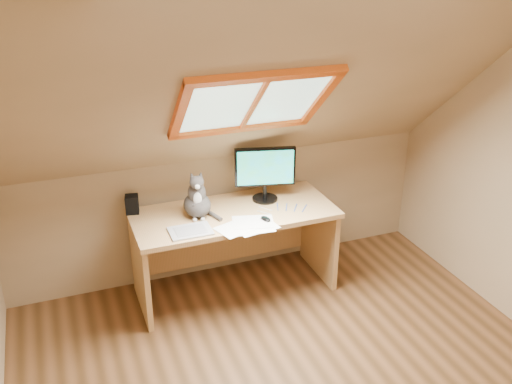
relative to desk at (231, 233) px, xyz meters
name	(u,v)px	position (x,y,z in m)	size (l,w,h in m)	color
room_shell	(336,200)	(0.03, -1.54, 0.95)	(3.52, 3.52, 2.41)	tan
desk	(231,233)	(0.00, 0.00, 0.00)	(1.53, 0.67, 0.70)	tan
monitor	(265,170)	(0.29, 0.04, 0.47)	(0.46, 0.20, 0.43)	black
cat	(197,200)	(-0.27, -0.05, 0.35)	(0.24, 0.27, 0.37)	#4B4542
desk_speaker	(132,204)	(-0.72, 0.18, 0.29)	(0.10, 0.10, 0.14)	black
graphics_tablet	(190,231)	(-0.39, -0.27, 0.22)	(0.30, 0.21, 0.01)	#B2B2B7
mouse	(266,219)	(0.17, -0.30, 0.23)	(0.05, 0.09, 0.03)	black
papers	(243,226)	(-0.02, -0.33, 0.22)	(0.35, 0.30, 0.01)	white
cables	(281,210)	(0.33, -0.18, 0.22)	(0.51, 0.26, 0.01)	silver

